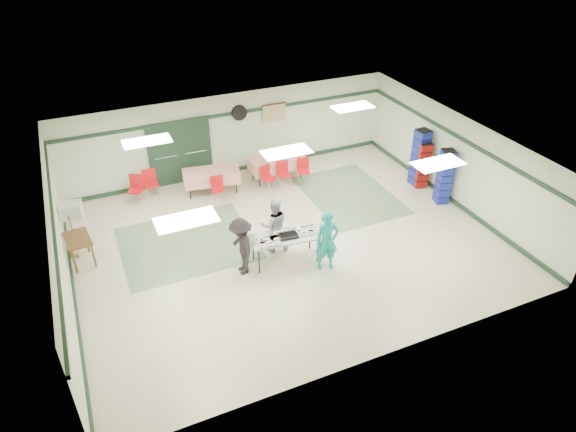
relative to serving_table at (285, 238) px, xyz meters
name	(u,v)px	position (x,y,z in m)	size (l,w,h in m)	color
floor	(287,241)	(0.37, 0.77, -0.71)	(11.00, 11.00, 0.00)	beige
ceiling	(286,151)	(0.37, 0.77, 1.99)	(11.00, 11.00, 0.00)	silver
wall_back	(231,134)	(0.37, 5.27, 0.64)	(11.00, 11.00, 0.00)	beige
wall_front	(381,309)	(0.37, -3.73, 0.64)	(11.00, 11.00, 0.00)	beige
wall_left	(59,250)	(-5.13, 0.77, 0.64)	(9.00, 9.00, 0.00)	beige
wall_right	(457,160)	(5.87, 0.77, 0.64)	(9.00, 9.00, 0.00)	beige
trim_back	(230,114)	(0.37, 5.24, 1.34)	(11.00, 0.06, 0.10)	#1C3322
baseboard_back	(234,170)	(0.37, 5.24, -0.65)	(11.00, 0.06, 0.12)	#1C3322
trim_left	(53,223)	(-5.10, 0.77, 1.34)	(9.00, 0.06, 0.10)	#1C3322
baseboard_left	(74,294)	(-5.10, 0.77, -0.65)	(9.00, 0.06, 0.12)	#1C3322
trim_right	(461,138)	(5.84, 0.77, 1.34)	(9.00, 0.06, 0.10)	#1C3322
baseboard_right	(449,198)	(5.84, 0.77, -0.65)	(9.00, 0.06, 0.12)	#1C3322
green_patch_a	(187,243)	(-2.13, 1.77, -0.71)	(3.50, 3.00, 0.01)	slate
green_patch_b	(349,195)	(3.17, 2.27, -0.71)	(2.50, 3.50, 0.01)	slate
double_door_left	(165,155)	(-1.83, 5.21, 0.34)	(0.90, 0.06, 2.10)	gray
double_door_right	(195,150)	(-0.88, 5.21, 0.34)	(0.90, 0.06, 2.10)	gray
door_frame	(180,153)	(-1.36, 5.19, 0.34)	(2.00, 0.03, 2.15)	#1C3322
wall_fan	(239,113)	(0.67, 5.21, 1.34)	(0.50, 0.50, 0.10)	black
scroll_banner	(274,113)	(1.87, 5.21, 1.14)	(0.80, 0.02, 0.60)	tan
serving_table	(285,238)	(0.00, 0.00, 0.00)	(1.85, 0.90, 0.76)	#BBBAB5
sheet_tray_right	(306,231)	(0.56, -0.01, 0.06)	(0.58, 0.44, 0.02)	silver
sheet_tray_mid	(281,235)	(-0.07, 0.08, 0.06)	(0.64, 0.48, 0.02)	silver
sheet_tray_left	(269,242)	(-0.47, -0.07, 0.06)	(0.57, 0.44, 0.02)	silver
baking_pan	(288,236)	(0.06, -0.05, 0.09)	(0.47, 0.29, 0.08)	black
foam_box_stack	(250,237)	(-0.89, 0.10, 0.21)	(0.24, 0.22, 0.33)	white
volunteer_teal	(327,241)	(0.83, -0.66, 0.09)	(0.59, 0.39, 1.61)	teal
volunteer_grey	(274,225)	(-0.06, 0.58, 0.05)	(0.75, 0.58, 1.53)	#99999F
volunteer_dark	(241,247)	(-1.16, 0.02, 0.06)	(0.99, 0.57, 1.54)	black
dining_table_a	(277,163)	(1.52, 4.18, -0.14)	(1.78, 0.84, 0.77)	red
dining_table_b	(211,176)	(-0.68, 4.18, -0.15)	(1.81, 1.01, 0.77)	red
chair_a	(283,172)	(1.50, 3.62, -0.19)	(0.42, 0.42, 0.86)	red
chair_b	(267,175)	(0.95, 3.61, -0.20)	(0.50, 0.50, 0.84)	red
chair_c	(303,168)	(2.20, 3.61, -0.20)	(0.50, 0.50, 0.84)	red
chair_d	(217,186)	(-0.67, 3.61, -0.22)	(0.43, 0.43, 0.81)	red
chair_loose_a	(150,181)	(-2.49, 4.67, -0.16)	(0.42, 0.42, 0.90)	red
chair_loose_b	(136,186)	(-2.93, 4.47, -0.15)	(0.57, 0.57, 0.93)	red
crate_stack_blue_a	(420,158)	(5.52, 2.03, 0.22)	(0.41, 0.41, 1.86)	#1A249E
crate_stack_red	(422,165)	(5.52, 1.87, 0.04)	(0.39, 0.39, 1.52)	maroon
crate_stack_blue_b	(445,177)	(5.52, 0.78, 0.15)	(0.38, 0.38, 1.72)	#1A249E
printer_table	(78,241)	(-4.78, 2.05, -0.07)	(0.70, 0.97, 0.74)	brown
office_printer	(72,210)	(-4.78, 3.13, 0.23)	(0.50, 0.44, 0.40)	beige
broom	(73,234)	(-4.86, 2.44, -0.07)	(0.03, 0.03, 1.23)	brown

